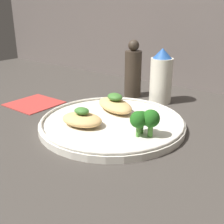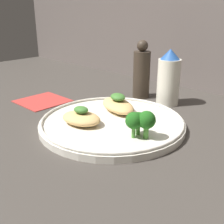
{
  "view_description": "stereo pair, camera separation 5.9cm",
  "coord_description": "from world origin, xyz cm",
  "px_view_note": "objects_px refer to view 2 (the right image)",
  "views": [
    {
      "loc": [
        34.06,
        -44.09,
        24.45
      ],
      "look_at": [
        0.0,
        0.0,
        3.4
      ],
      "focal_mm": 45.0,
      "sensor_mm": 36.0,
      "label": 1
    },
    {
      "loc": [
        38.56,
        -40.2,
        24.45
      ],
      "look_at": [
        0.0,
        0.0,
        3.4
      ],
      "focal_mm": 45.0,
      "sensor_mm": 36.0,
      "label": 2
    }
  ],
  "objects_px": {
    "broccoli_bunch": "(140,121)",
    "pepper_grinder": "(142,72)",
    "plate": "(112,122)",
    "sauce_bottle": "(169,78)"
  },
  "relations": [
    {
      "from": "plate",
      "to": "broccoli_bunch",
      "type": "xyz_separation_m",
      "value": [
        0.09,
        -0.02,
        0.04
      ]
    },
    {
      "from": "pepper_grinder",
      "to": "broccoli_bunch",
      "type": "bearing_deg",
      "value": -52.16
    },
    {
      "from": "plate",
      "to": "sauce_bottle",
      "type": "distance_m",
      "value": 0.22
    },
    {
      "from": "broccoli_bunch",
      "to": "pepper_grinder",
      "type": "bearing_deg",
      "value": 127.84
    },
    {
      "from": "plate",
      "to": "sauce_bottle",
      "type": "height_order",
      "value": "sauce_bottle"
    },
    {
      "from": "broccoli_bunch",
      "to": "sauce_bottle",
      "type": "height_order",
      "value": "sauce_bottle"
    },
    {
      "from": "broccoli_bunch",
      "to": "sauce_bottle",
      "type": "xyz_separation_m",
      "value": [
        -0.09,
        0.23,
        0.02
      ]
    },
    {
      "from": "plate",
      "to": "pepper_grinder",
      "type": "height_order",
      "value": "pepper_grinder"
    },
    {
      "from": "plate",
      "to": "pepper_grinder",
      "type": "bearing_deg",
      "value": 112.78
    },
    {
      "from": "plate",
      "to": "pepper_grinder",
      "type": "distance_m",
      "value": 0.24
    }
  ]
}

